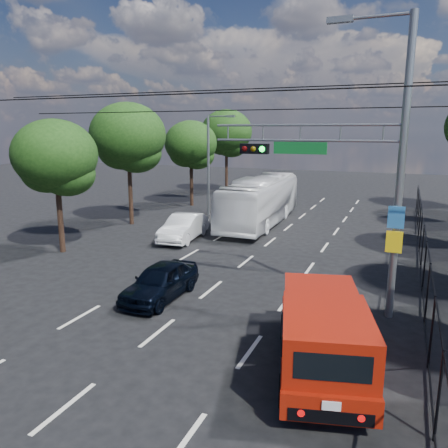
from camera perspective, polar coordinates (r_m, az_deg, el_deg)
The scene contains 14 objects.
ground at distance 11.21m, azimuth -20.07°, elevation -21.60°, with size 120.00×120.00×0.00m, color black.
lane_markings at distance 22.53m, azimuth 4.60°, elevation -3.51°, with size 6.12×38.00×0.01m.
signal_mast at distance 14.73m, azimuth 17.46°, elevation 8.32°, with size 6.43×0.39×9.50m.
streetlight_left at distance 31.52m, azimuth -1.78°, elevation 8.30°, with size 2.09×0.22×7.08m.
utility_wires at distance 16.88m, azimuth -0.65°, elevation 16.07°, with size 22.00×5.04×0.74m.
fence_right at distance 19.52m, azimuth 24.64°, elevation -3.97°, with size 0.06×34.03×2.00m.
tree_left_b at distance 23.04m, azimuth -21.05°, elevation 7.65°, with size 4.08×4.08×6.63m.
tree_left_c at distance 28.82m, azimuth -12.36°, elevation 10.55°, with size 4.80×4.80×7.80m.
tree_left_d at distance 35.52m, azimuth -4.30°, elevation 9.97°, with size 4.20×4.20×6.83m.
tree_left_e at distance 42.87m, azimuth 0.36°, elevation 11.48°, with size 4.92×4.92×7.99m.
red_pickup at distance 11.59m, azimuth 12.69°, elevation -13.68°, with size 3.28×5.83×2.06m.
navy_hatchback at distance 16.31m, azimuth -8.31°, elevation -7.40°, with size 1.56×3.87×1.32m, color black.
white_bus at distance 28.75m, azimuth 4.82°, elevation 3.06°, with size 2.59×11.06×3.08m, color white.
white_van at distance 24.65m, azimuth -5.29°, elevation -0.44°, with size 1.52×4.35×1.43m, color white.
Camera 1 is at (6.64, -6.65, 6.11)m, focal length 35.00 mm.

